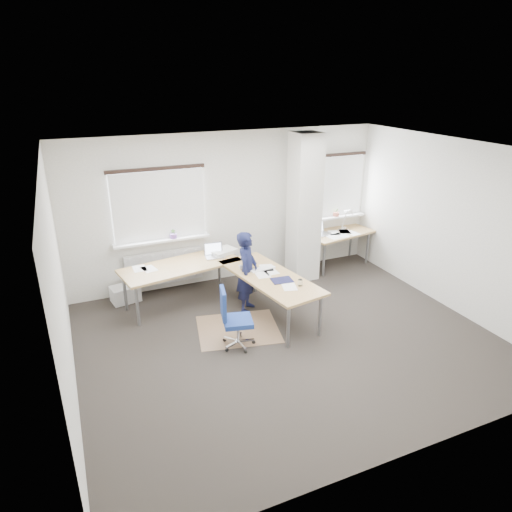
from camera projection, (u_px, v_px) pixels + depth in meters
name	position (u px, v px, depth m)	size (l,w,h in m)	color
ground	(288.00, 339.00, 6.89)	(6.00, 6.00, 0.00)	#282420
room_shell	(288.00, 219.00, 6.69)	(6.04, 5.04, 2.82)	beige
floor_mat	(238.00, 329.00, 7.16)	(1.24, 1.05, 0.01)	#846448
white_crate	(125.00, 294.00, 8.00)	(0.47, 0.33, 0.28)	white
desk_main	(226.00, 271.00, 7.53)	(2.82, 2.63, 0.96)	olive
desk_side	(339.00, 234.00, 9.29)	(1.50, 0.93, 1.22)	olive
task_chair	(236.00, 330.00, 6.63)	(0.52, 0.51, 0.93)	navy
person	(247.00, 272.00, 7.50)	(0.51, 0.33, 1.39)	black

